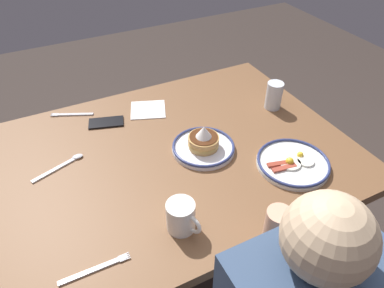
% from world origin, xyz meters
% --- Properties ---
extents(ground_plane, '(6.00, 6.00, 0.00)m').
position_xyz_m(ground_plane, '(0.00, 0.00, 0.00)').
color(ground_plane, '#362D28').
extents(dining_table, '(1.31, 1.00, 0.73)m').
position_xyz_m(dining_table, '(0.00, 0.00, 0.64)').
color(dining_table, brown).
rests_on(dining_table, ground_plane).
extents(plate_near_main, '(0.24, 0.24, 0.11)m').
position_xyz_m(plate_near_main, '(-0.09, 0.04, 0.76)').
color(plate_near_main, white).
rests_on(plate_near_main, dining_table).
extents(plate_center_pancakes, '(0.26, 0.26, 0.04)m').
position_xyz_m(plate_center_pancakes, '(-0.34, 0.26, 0.75)').
color(plate_center_pancakes, white).
rests_on(plate_center_pancakes, dining_table).
extents(coffee_mug, '(0.09, 0.12, 0.10)m').
position_xyz_m(coffee_mug, '(0.14, 0.33, 0.79)').
color(coffee_mug, white).
rests_on(coffee_mug, dining_table).
extents(drinking_glass, '(0.07, 0.07, 0.12)m').
position_xyz_m(drinking_glass, '(-0.51, -0.09, 0.79)').
color(drinking_glass, silver).
rests_on(drinking_glass, dining_table).
extents(cell_phone, '(0.16, 0.11, 0.01)m').
position_xyz_m(cell_phone, '(0.19, -0.30, 0.74)').
color(cell_phone, black).
rests_on(cell_phone, dining_table).
extents(paper_napkin, '(0.19, 0.18, 0.00)m').
position_xyz_m(paper_napkin, '(0.00, -0.31, 0.74)').
color(paper_napkin, white).
rests_on(paper_napkin, dining_table).
extents(fork_near, '(0.17, 0.09, 0.01)m').
position_xyz_m(fork_near, '(0.31, -0.42, 0.74)').
color(fork_near, silver).
rests_on(fork_near, dining_table).
extents(fork_far, '(0.20, 0.02, 0.01)m').
position_xyz_m(fork_far, '(0.41, 0.35, 0.74)').
color(fork_far, silver).
rests_on(fork_far, dining_table).
extents(tea_spoon, '(0.19, 0.08, 0.01)m').
position_xyz_m(tea_spoon, '(0.40, -0.11, 0.74)').
color(tea_spoon, silver).
rests_on(tea_spoon, dining_table).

